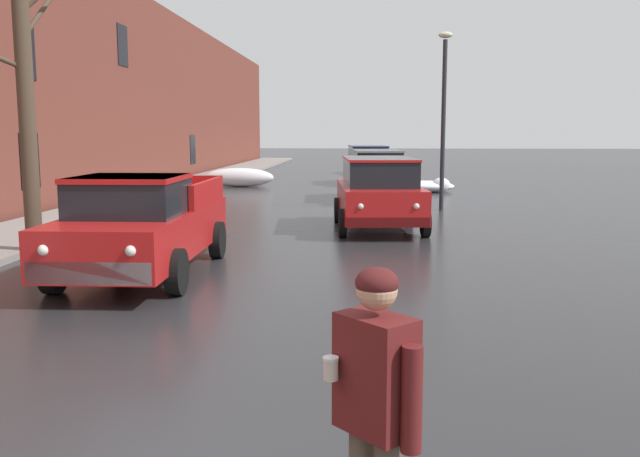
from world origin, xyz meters
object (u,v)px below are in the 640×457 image
at_px(suv_red_parked_kerbside_close, 379,190).
at_px(suv_grey_parked_kerbside_mid, 376,173).
at_px(pickup_truck_red_approaching_near_lane, 142,225).
at_px(pedestrian_with_coffee, 375,400).
at_px(suv_darkblue_parked_far_down_block, 368,163).
at_px(street_lamp_post, 444,111).
at_px(sedan_green_queued_behind_truck, 370,161).
at_px(bare_tree_second_along_sidewalk, 25,86).

height_order(suv_red_parked_kerbside_close, suv_grey_parked_kerbside_mid, same).
bearing_deg(suv_grey_parked_kerbside_mid, pickup_truck_red_approaching_near_lane, -107.52).
bearing_deg(pickup_truck_red_approaching_near_lane, pedestrian_with_coffee, -63.53).
distance_m(pickup_truck_red_approaching_near_lane, suv_darkblue_parked_far_down_block, 21.49).
height_order(suv_grey_parked_kerbside_mid, suv_darkblue_parked_far_down_block, same).
distance_m(suv_darkblue_parked_far_down_block, street_lamp_post, 11.26).
distance_m(suv_grey_parked_kerbside_mid, pedestrian_with_coffee, 21.15).
distance_m(suv_grey_parked_kerbside_mid, street_lamp_post, 4.19).
bearing_deg(suv_grey_parked_kerbside_mid, street_lamp_post, -55.90).
height_order(pickup_truck_red_approaching_near_lane, pedestrian_with_coffee, same).
xyz_separation_m(suv_darkblue_parked_far_down_block, sedan_green_queued_behind_truck, (0.15, 7.94, -0.24)).
distance_m(bare_tree_second_along_sidewalk, street_lamp_post, 12.50).
relative_size(suv_darkblue_parked_far_down_block, pedestrian_with_coffee, 2.53).
bearing_deg(pedestrian_with_coffee, bare_tree_second_along_sidewalk, 125.12).
height_order(pedestrian_with_coffee, street_lamp_post, street_lamp_post).
relative_size(bare_tree_second_along_sidewalk, street_lamp_post, 1.15).
height_order(suv_darkblue_parked_far_down_block, sedan_green_queued_behind_truck, suv_darkblue_parked_far_down_block).
relative_size(sedan_green_queued_behind_truck, street_lamp_post, 0.72).
relative_size(pickup_truck_red_approaching_near_lane, pedestrian_with_coffee, 2.98).
xyz_separation_m(suv_red_parked_kerbside_close, pedestrian_with_coffee, (-0.26, -13.75, 0.05)).
bearing_deg(pickup_truck_red_approaching_near_lane, sedan_green_queued_behind_truck, 82.06).
distance_m(pickup_truck_red_approaching_near_lane, street_lamp_post, 12.27).
bearing_deg(suv_darkblue_parked_far_down_block, suv_grey_parked_kerbside_mid, -87.83).
xyz_separation_m(sedan_green_queued_behind_truck, street_lamp_post, (2.18, -18.75, 2.36)).
bearing_deg(pedestrian_with_coffee, pickup_truck_red_approaching_near_lane, 116.47).
bearing_deg(pickup_truck_red_approaching_near_lane, suv_darkblue_parked_far_down_block, 79.52).
bearing_deg(suv_red_parked_kerbside_close, street_lamp_post, 64.71).
bearing_deg(suv_red_parked_kerbside_close, sedan_green_queued_behind_truck, 90.25).
height_order(suv_darkblue_parked_far_down_block, street_lamp_post, street_lamp_post).
relative_size(sedan_green_queued_behind_truck, pedestrian_with_coffee, 2.26).
xyz_separation_m(suv_grey_parked_kerbside_mid, suv_darkblue_parked_far_down_block, (-0.30, 7.81, -0.00)).
distance_m(pedestrian_with_coffee, street_lamp_post, 18.42).
height_order(sedan_green_queued_behind_truck, pedestrian_with_coffee, pedestrian_with_coffee).
relative_size(suv_red_parked_kerbside_close, suv_grey_parked_kerbside_mid, 0.92).
bearing_deg(suv_red_parked_kerbside_close, pickup_truck_red_approaching_near_lane, -125.04).
height_order(bare_tree_second_along_sidewalk, sedan_green_queued_behind_truck, bare_tree_second_along_sidewalk).
bearing_deg(bare_tree_second_along_sidewalk, sedan_green_queued_behind_truck, 75.99).
xyz_separation_m(suv_grey_parked_kerbside_mid, street_lamp_post, (2.03, -3.00, 2.12)).
distance_m(suv_red_parked_kerbside_close, sedan_green_queued_behind_truck, 23.15).
height_order(pickup_truck_red_approaching_near_lane, sedan_green_queued_behind_truck, pickup_truck_red_approaching_near_lane).
distance_m(pickup_truck_red_approaching_near_lane, suv_red_parked_kerbside_close, 7.24).
xyz_separation_m(suv_red_parked_kerbside_close, suv_grey_parked_kerbside_mid, (0.05, 7.39, 0.00)).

